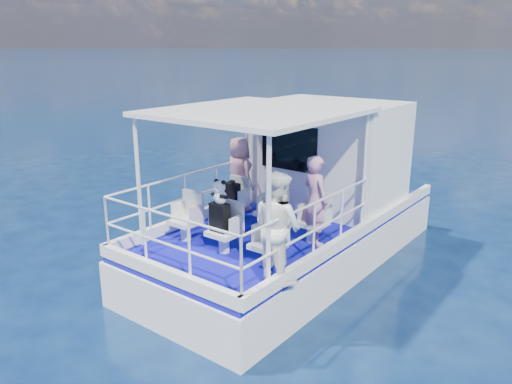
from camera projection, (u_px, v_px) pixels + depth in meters
ground at (264, 278)px, 9.39m from camera, size 2000.00×2000.00×0.00m
hull at (293, 261)px, 10.14m from camera, size 3.00×7.00×1.60m
deck at (294, 221)px, 9.91m from camera, size 2.90×6.90×0.10m
cabin at (329, 154)px, 10.57m from camera, size 2.85×2.00×2.20m
canopy at (257, 112)px, 8.35m from camera, size 3.00×3.20×0.08m
canopy_posts at (255, 178)px, 8.63m from camera, size 2.77×2.97×2.20m
railings at (244, 216)px, 8.56m from camera, size 2.84×3.59×1.00m
seat_port_fwd at (233, 211)px, 9.76m from camera, size 0.48×0.46×0.38m
seat_center_fwd at (270, 221)px, 9.23m from camera, size 0.48×0.46×0.38m
seat_stbd_fwd at (312, 231)px, 8.70m from camera, size 0.48×0.46×0.38m
seat_port_aft at (186, 230)px, 8.77m from camera, size 0.48×0.46×0.38m
seat_center_aft at (224, 241)px, 8.24m from camera, size 0.48×0.46×0.38m
seat_stbd_aft at (268, 255)px, 7.72m from camera, size 0.48×0.46×0.38m
passenger_port_fwd at (239, 174)px, 10.27m from camera, size 0.66×0.54×1.53m
passenger_stbd_fwd at (315, 200)px, 8.45m from camera, size 0.67×0.56×1.56m
passenger_stbd_aft at (277, 226)px, 7.15m from camera, size 0.90×0.76×1.62m
backpack_port at (232, 193)px, 9.58m from camera, size 0.30×0.17×0.40m
backpack_center at (220, 217)px, 8.11m from camera, size 0.32×0.18×0.47m
compact_camera at (232, 182)px, 9.53m from camera, size 0.10×0.06×0.06m
panda at (220, 192)px, 7.99m from camera, size 0.26×0.22×0.40m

